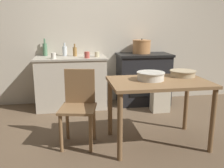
# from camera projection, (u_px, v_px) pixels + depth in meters

# --- Properties ---
(ground_plane) EXTENTS (14.00, 14.00, 0.00)m
(ground_plane) POSITION_uv_depth(u_px,v_px,m) (118.00, 135.00, 3.23)
(ground_plane) COLOR brown
(wall_back) EXTENTS (8.00, 0.07, 2.55)m
(wall_back) POSITION_uv_depth(u_px,v_px,m) (102.00, 31.00, 4.45)
(wall_back) COLOR beige
(wall_back) RESTS_ON ground_plane
(counter_cabinet) EXTENTS (1.17, 0.62, 0.87)m
(counter_cabinet) POSITION_uv_depth(u_px,v_px,m) (71.00, 82.00, 4.24)
(counter_cabinet) COLOR beige
(counter_cabinet) RESTS_ON ground_plane
(stove) EXTENTS (0.93, 0.58, 0.89)m
(stove) POSITION_uv_depth(u_px,v_px,m) (143.00, 79.00, 4.46)
(stove) COLOR black
(stove) RESTS_ON ground_plane
(work_table) EXTENTS (1.13, 0.73, 0.77)m
(work_table) POSITION_uv_depth(u_px,v_px,m) (159.00, 90.00, 2.87)
(work_table) COLOR olive
(work_table) RESTS_ON ground_plane
(chair) EXTENTS (0.47, 0.47, 0.88)m
(chair) POSITION_uv_depth(u_px,v_px,m) (79.00, 105.00, 2.92)
(chair) COLOR olive
(chair) RESTS_ON ground_plane
(flour_sack) EXTENTS (0.29, 0.20, 0.40)m
(flour_sack) POSITION_uv_depth(u_px,v_px,m) (160.00, 100.00, 4.06)
(flour_sack) COLOR beige
(flour_sack) RESTS_ON ground_plane
(stock_pot) EXTENTS (0.32, 0.32, 0.26)m
(stock_pot) POSITION_uv_depth(u_px,v_px,m) (142.00, 47.00, 4.38)
(stock_pot) COLOR #B77A47
(stock_pot) RESTS_ON stove
(mixing_bowl_large) EXTENTS (0.32, 0.32, 0.09)m
(mixing_bowl_large) POSITION_uv_depth(u_px,v_px,m) (151.00, 76.00, 2.85)
(mixing_bowl_large) COLOR silver
(mixing_bowl_large) RESTS_ON work_table
(mixing_bowl_small) EXTENTS (0.32, 0.32, 0.07)m
(mixing_bowl_small) POSITION_uv_depth(u_px,v_px,m) (183.00, 73.00, 3.07)
(mixing_bowl_small) COLOR tan
(mixing_bowl_small) RESTS_ON work_table
(bottle_far_left) EXTENTS (0.07, 0.07, 0.29)m
(bottle_far_left) POSITION_uv_depth(u_px,v_px,m) (45.00, 49.00, 4.26)
(bottle_far_left) COLOR #517F5B
(bottle_far_left) RESTS_ON counter_cabinet
(bottle_left) EXTENTS (0.08, 0.08, 0.22)m
(bottle_left) POSITION_uv_depth(u_px,v_px,m) (65.00, 51.00, 4.26)
(bottle_left) COLOR silver
(bottle_left) RESTS_ON counter_cabinet
(bottle_mid_left) EXTENTS (0.07, 0.07, 0.21)m
(bottle_mid_left) POSITION_uv_depth(u_px,v_px,m) (75.00, 51.00, 4.22)
(bottle_mid_left) COLOR olive
(bottle_mid_left) RESTS_ON counter_cabinet
(cup_center_left) EXTENTS (0.08, 0.08, 0.08)m
(cup_center_left) POSITION_uv_depth(u_px,v_px,m) (97.00, 54.00, 4.12)
(cup_center_left) COLOR beige
(cup_center_left) RESTS_ON counter_cabinet
(cup_center) EXTENTS (0.08, 0.08, 0.10)m
(cup_center) POSITION_uv_depth(u_px,v_px,m) (87.00, 55.00, 3.98)
(cup_center) COLOR #B74C42
(cup_center) RESTS_ON counter_cabinet
(cup_center_right) EXTENTS (0.08, 0.08, 0.09)m
(cup_center_right) POSITION_uv_depth(u_px,v_px,m) (54.00, 56.00, 3.90)
(cup_center_right) COLOR silver
(cup_center_right) RESTS_ON counter_cabinet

